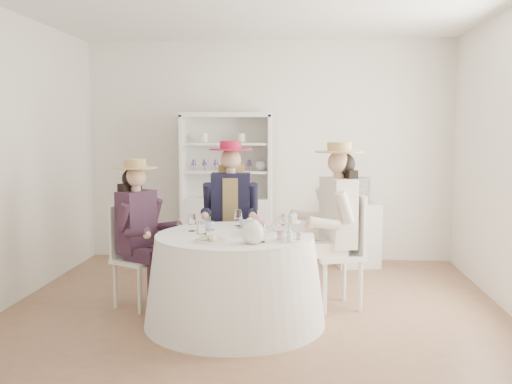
{
  "coord_description": "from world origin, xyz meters",
  "views": [
    {
      "loc": [
        0.41,
        -5.07,
        1.63
      ],
      "look_at": [
        0.0,
        0.1,
        1.05
      ],
      "focal_mm": 40.0,
      "sensor_mm": 36.0,
      "label": 1
    }
  ],
  "objects": [
    {
      "name": "table_teapot",
      "position": [
        0.05,
        -0.8,
        0.84
      ],
      "size": [
        0.26,
        0.18,
        0.19
      ],
      "rotation": [
        0.0,
        0.0,
        -0.4
      ],
      "color": "white",
      "rests_on": "tea_table"
    },
    {
      "name": "guest_left",
      "position": [
        -1.05,
        -0.08,
        0.77
      ],
      "size": [
        0.58,
        0.53,
        1.36
      ],
      "rotation": [
        0.0,
        0.0,
        1.06
      ],
      "color": "silver",
      "rests_on": "ground"
    },
    {
      "name": "flower_bowl",
      "position": [
        0.07,
        -0.43,
        0.78
      ],
      "size": [
        0.24,
        0.24,
        0.05
      ],
      "primitive_type": "imported",
      "rotation": [
        0.0,
        0.0,
        -0.21
      ],
      "color": "white",
      "rests_on": "tea_table"
    },
    {
      "name": "tea_table",
      "position": [
        -0.14,
        -0.44,
        0.38
      ],
      "size": [
        1.52,
        1.52,
        0.76
      ],
      "rotation": [
        0.0,
        0.0,
        0.31
      ],
      "color": "white",
      "rests_on": "ground"
    },
    {
      "name": "hatbox",
      "position": [
        1.08,
        1.71,
        0.9
      ],
      "size": [
        0.33,
        0.33,
        0.3
      ],
      "primitive_type": "cylinder",
      "rotation": [
        0.0,
        0.0,
        -0.08
      ],
      "color": "black",
      "rests_on": "side_table"
    },
    {
      "name": "sandwich_plate",
      "position": [
        -0.29,
        -0.75,
        0.77
      ],
      "size": [
        0.25,
        0.25,
        0.05
      ],
      "rotation": [
        0.0,
        0.0,
        -0.21
      ],
      "color": "white",
      "rests_on": "tea_table"
    },
    {
      "name": "cupcake_stand",
      "position": [
        0.32,
        -0.67,
        0.83
      ],
      "size": [
        0.22,
        0.22,
        0.21
      ],
      "rotation": [
        0.0,
        0.0,
        0.21
      ],
      "color": "white",
      "rests_on": "tea_table"
    },
    {
      "name": "guest_right",
      "position": [
        0.72,
        0.04,
        0.85
      ],
      "size": [
        0.62,
        0.57,
        1.51
      ],
      "rotation": [
        0.0,
        0.0,
        -1.21
      ],
      "color": "silver",
      "rests_on": "ground"
    },
    {
      "name": "teacup_b",
      "position": [
        -0.09,
        -0.16,
        0.79
      ],
      "size": [
        0.08,
        0.08,
        0.07
      ],
      "primitive_type": "imported",
      "rotation": [
        0.0,
        0.0,
        0.13
      ],
      "color": "white",
      "rests_on": "tea_table"
    },
    {
      "name": "ground",
      "position": [
        0.0,
        0.0,
        0.0
      ],
      "size": [
        4.5,
        4.5,
        0.0
      ],
      "primitive_type": "plane",
      "color": "brown",
      "rests_on": "ground"
    },
    {
      "name": "flower_arrangement",
      "position": [
        0.07,
        -0.48,
        0.84
      ],
      "size": [
        0.17,
        0.18,
        0.07
      ],
      "rotation": [
        0.0,
        0.0,
        -0.1
      ],
      "color": "#DF6F89",
      "rests_on": "tea_table"
    },
    {
      "name": "hutch",
      "position": [
        -0.47,
        1.68,
        0.65
      ],
      "size": [
        1.08,
        0.43,
        1.82
      ],
      "rotation": [
        0.0,
        0.0,
        -0.02
      ],
      "color": "silver",
      "rests_on": "ground"
    },
    {
      "name": "wall_front",
      "position": [
        0.0,
        -2.0,
        1.35
      ],
      "size": [
        4.5,
        0.0,
        4.5
      ],
      "primitive_type": "plane",
      "rotation": [
        -1.57,
        0.0,
        0.0
      ],
      "color": "white",
      "rests_on": "ground"
    },
    {
      "name": "teacup_c",
      "position": [
        0.1,
        -0.27,
        0.79
      ],
      "size": [
        0.11,
        0.11,
        0.07
      ],
      "primitive_type": "imported",
      "rotation": [
        0.0,
        0.0,
        -0.35
      ],
      "color": "white",
      "rests_on": "tea_table"
    },
    {
      "name": "stemware_set",
      "position": [
        -0.14,
        -0.44,
        0.83
      ],
      "size": [
        0.83,
        0.8,
        0.15
      ],
      "color": "white",
      "rests_on": "tea_table"
    },
    {
      "name": "wall_left",
      "position": [
        -2.25,
        0.0,
        1.35
      ],
      "size": [
        0.0,
        4.5,
        4.5
      ],
      "primitive_type": "plane",
      "rotation": [
        1.57,
        0.0,
        1.57
      ],
      "color": "white",
      "rests_on": "ground"
    },
    {
      "name": "teacup_a",
      "position": [
        -0.37,
        -0.29,
        0.79
      ],
      "size": [
        0.11,
        0.11,
        0.07
      ],
      "primitive_type": "imported",
      "rotation": [
        0.0,
        0.0,
        -0.29
      ],
      "color": "white",
      "rests_on": "tea_table"
    },
    {
      "name": "wall_back",
      "position": [
        0.0,
        2.0,
        1.35
      ],
      "size": [
        4.5,
        0.0,
        4.5
      ],
      "primitive_type": "plane",
      "rotation": [
        1.57,
        0.0,
        0.0
      ],
      "color": "white",
      "rests_on": "ground"
    },
    {
      "name": "side_table",
      "position": [
        1.08,
        1.71,
        0.37
      ],
      "size": [
        0.56,
        0.56,
        0.75
      ],
      "primitive_type": "cube",
      "rotation": [
        0.0,
        0.0,
        0.17
      ],
      "color": "silver",
      "rests_on": "ground"
    },
    {
      "name": "guest_mid",
      "position": [
        -0.29,
        0.54,
        0.85
      ],
      "size": [
        0.55,
        0.57,
        1.51
      ],
      "rotation": [
        0.0,
        0.0,
        0.07
      ],
      "color": "silver",
      "rests_on": "ground"
    },
    {
      "name": "spare_chair",
      "position": [
        -0.41,
        0.96,
        0.49
      ],
      "size": [
        0.39,
        0.39,
        0.92
      ],
      "rotation": [
        0.0,
        0.0,
        3.12
      ],
      "color": "silver",
      "rests_on": "ground"
    },
    {
      "name": "ceiling",
      "position": [
        0.0,
        0.0,
        2.7
      ],
      "size": [
        4.5,
        4.5,
        0.0
      ],
      "primitive_type": "plane",
      "rotation": [
        3.14,
        0.0,
        0.0
      ],
      "color": "white",
      "rests_on": "wall_back"
    }
  ]
}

